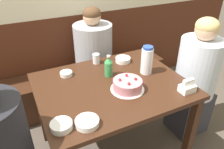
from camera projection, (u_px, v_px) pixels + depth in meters
name	position (u px, v px, depth m)	size (l,w,h in m)	color
ground_plane	(112.00, 149.00, 2.07)	(12.00, 12.00, 0.00)	#4C4238
bench_seat	(81.00, 87.00, 2.60)	(2.11, 0.38, 0.43)	#381E11
dining_table	(112.00, 94.00, 1.74)	(1.14, 0.91, 0.74)	#381E11
birthday_cake	(127.00, 85.00, 1.61)	(0.25, 0.25, 0.10)	white
water_pitcher	(147.00, 60.00, 1.78)	(0.10, 0.10, 0.24)	white
soju_bottle	(109.00, 66.00, 1.76)	(0.07, 0.07, 0.18)	#388E4C
napkin_holder	(187.00, 87.00, 1.58)	(0.11, 0.08, 0.11)	white
bowl_soup_white	(61.00, 126.00, 1.27)	(0.13, 0.13, 0.04)	white
bowl_rice_small	(123.00, 60.00, 2.00)	(0.14, 0.14, 0.04)	white
bowl_side_dish	(87.00, 122.00, 1.30)	(0.15, 0.15, 0.04)	white
bowl_sauce_shallow	(66.00, 74.00, 1.79)	(0.10, 0.10, 0.03)	white
glass_water_tall	(96.00, 59.00, 1.97)	(0.06, 0.06, 0.09)	silver
person_pale_blue_shirt	(195.00, 80.00, 2.03)	(0.37, 0.37, 1.17)	#33333D
person_grey_tee	(94.00, 61.00, 2.38)	(0.40, 0.40, 1.16)	#33333D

